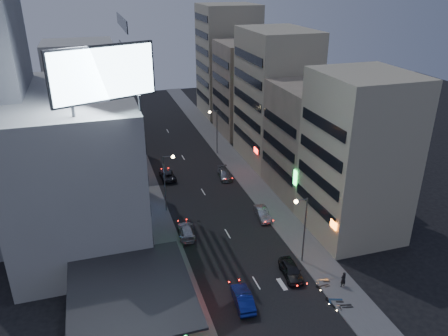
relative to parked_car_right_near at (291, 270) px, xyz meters
name	(u,v)px	position (x,y,z in m)	size (l,w,h in m)	color
ground	(271,308)	(-3.97, -4.02, -0.75)	(180.00, 180.00, 0.00)	black
sidewalk_left	(146,187)	(-11.97, 25.98, -0.69)	(4.00, 120.00, 0.12)	#4C4C4F
sidewalk_right	(245,174)	(4.03, 25.98, -0.69)	(4.00, 120.00, 0.12)	#4C4C4F
food_court	(122,308)	(-17.87, -2.02, 1.23)	(11.00, 13.00, 3.88)	tan
white_building	(76,166)	(-20.97, 15.98, 8.25)	(14.00, 24.00, 18.00)	#A4A49F
shophouse_near	(357,157)	(11.03, 6.48, 9.25)	(10.00, 11.00, 20.00)	tan
shophouse_mid	(314,140)	(11.53, 17.98, 7.25)	(11.00, 12.00, 16.00)	tan
shophouse_far	(275,97)	(11.03, 30.98, 10.25)	(10.00, 14.00, 22.00)	tan
far_left_a	(85,102)	(-19.47, 40.98, 9.25)	(11.00, 10.00, 20.00)	#A4A49F
far_left_b	(82,98)	(-19.97, 53.98, 6.75)	(12.00, 10.00, 15.00)	gray
far_right_a	(247,88)	(11.53, 45.98, 8.25)	(11.00, 12.00, 18.00)	tan
far_right_b	(228,61)	(12.03, 59.98, 11.25)	(12.00, 12.00, 24.00)	tan
billboard	(104,74)	(-16.96, 5.96, 20.91)	(9.52, 3.75, 6.20)	#595B60
street_lamp_right_near	(302,221)	(1.93, 1.98, 4.61)	(1.60, 0.44, 8.02)	#595B60
street_lamp_left	(167,175)	(-9.87, 17.98, 4.61)	(1.60, 0.44, 8.02)	#595B60
street_lamp_right_far	(215,126)	(1.93, 35.98, 4.61)	(1.60, 0.44, 8.02)	#595B60
parked_car_right_near	(291,270)	(0.00, 0.00, 0.00)	(1.77, 4.41, 1.50)	#232327
parked_car_right_mid	(262,213)	(1.63, 12.33, -0.07)	(1.45, 4.15, 1.37)	#AEAFB7
parked_car_left	(168,175)	(-8.21, 28.10, -0.11)	(2.12, 4.60, 1.28)	#27272C
parked_car_right_far	(224,174)	(0.56, 25.84, -0.10)	(1.83, 4.50, 1.31)	gray
road_car_blue	(243,298)	(-6.44, -2.66, 0.00)	(1.60, 4.58, 1.51)	navy
road_car_silver	(186,231)	(-8.97, 11.13, -0.07)	(1.91, 4.69, 1.36)	#ACAEB5
person	(343,279)	(4.33, -3.31, 0.25)	(0.65, 0.42, 1.77)	black
scooter_black_a	(352,299)	(3.74, -5.91, -0.02)	(1.98, 0.66, 1.21)	black
scooter_silver_a	(347,300)	(3.29, -5.85, -0.09)	(1.76, 0.59, 1.07)	#B7BCC0
scooter_blue	(343,294)	(3.30, -5.00, 0.00)	(2.06, 0.69, 1.26)	navy
scooter_black_b	(328,280)	(3.11, -2.50, -0.11)	(1.71, 0.57, 1.04)	black
scooter_silver_b	(329,275)	(3.56, -1.86, -0.04)	(1.92, 0.64, 1.17)	#B5BABE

